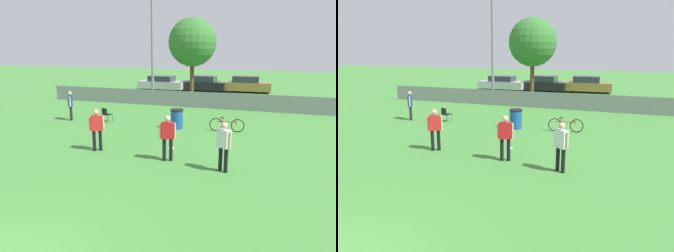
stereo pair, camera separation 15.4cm
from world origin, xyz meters
TOP-DOWN VIEW (x-y plane):
  - fence_backline at (0.00, 18.00)m, footprint 24.50×0.07m
  - light_pole at (-4.73, 19.83)m, footprint 0.90×0.36m
  - tree_near_pole at (-2.10, 21.58)m, footprint 3.73×3.73m
  - player_receiver_white at (3.10, 6.62)m, footprint 0.51×0.42m
  - player_thrower_red at (1.03, 7.02)m, footprint 0.57×0.36m
  - player_defender_red at (-1.98, 7.23)m, footprint 0.53×0.41m
  - spectator_in_blue at (-6.42, 11.72)m, footprint 0.40×0.51m
  - frisbee_disc at (0.68, 8.47)m, footprint 0.25×0.25m
  - folding_chair_sideline at (-4.30, 11.98)m, footprint 0.56×0.56m
  - bicycle_sideline at (2.32, 11.99)m, footprint 1.68×0.44m
  - trash_bin at (-0.18, 11.83)m, footprint 0.65×0.65m
  - parked_car_silver at (-6.41, 26.26)m, footprint 4.50×1.91m
  - parked_car_dark at (-2.39, 26.92)m, footprint 4.30×2.00m
  - parked_car_tan at (1.45, 27.43)m, footprint 4.62×1.91m

SIDE VIEW (x-z plane):
  - frisbee_disc at x=0.68m, z-range 0.00..0.03m
  - bicycle_sideline at x=2.32m, z-range -0.01..0.69m
  - folding_chair_sideline at x=-4.30m, z-range 0.07..0.85m
  - trash_bin at x=-0.18m, z-range 0.00..0.99m
  - fence_backline at x=0.00m, z-range -0.05..1.16m
  - parked_car_silver at x=-6.41m, z-range -0.01..1.40m
  - parked_car_dark at x=-2.39m, z-range -0.04..1.45m
  - parked_car_tan at x=1.45m, z-range -0.04..1.47m
  - spectator_in_blue at x=-6.42m, z-range 0.13..1.76m
  - player_receiver_white at x=3.10m, z-range 0.14..1.79m
  - player_thrower_red at x=1.03m, z-range 0.14..1.79m
  - player_defender_red at x=-1.98m, z-range 0.14..1.79m
  - tree_near_pole at x=-2.10m, z-range 1.27..7.58m
  - light_pole at x=-4.73m, z-range 0.77..9.63m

